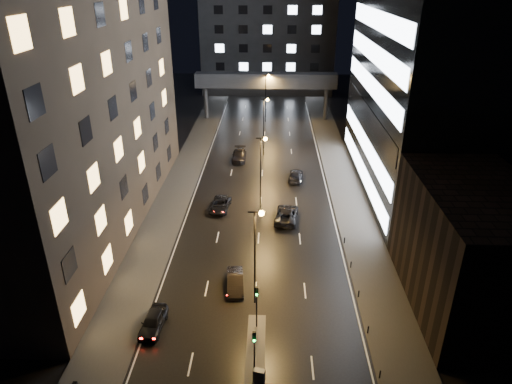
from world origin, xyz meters
TOP-DOWN VIEW (x-y plane):
  - ground at (0.00, 40.00)m, footprint 160.00×160.00m
  - sidewalk_left at (-12.50, 35.00)m, footprint 5.00×110.00m
  - sidewalk_right at (12.50, 35.00)m, footprint 5.00×110.00m
  - building_left at (-22.50, 24.00)m, footprint 15.00×48.00m
  - building_right_low at (20.00, 9.00)m, footprint 10.00×18.00m
  - building_right_glass at (25.00, 36.00)m, footprint 20.00×36.00m
  - building_far at (0.00, 98.00)m, footprint 34.00×14.00m
  - skybridge at (0.00, 70.00)m, footprint 30.00×3.00m
  - median_island at (0.30, 2.00)m, footprint 1.60×8.00m
  - traffic_signal_near at (0.30, 4.49)m, footprint 0.28×0.34m
  - traffic_signal_far at (0.30, -1.01)m, footprint 0.28×0.34m
  - bollard_row at (10.20, 6.50)m, footprint 0.12×25.12m
  - streetlight_near at (0.16, 8.00)m, footprint 1.45×0.50m
  - streetlight_mid_a at (0.16, 28.00)m, footprint 1.45×0.50m
  - streetlight_mid_b at (0.16, 48.00)m, footprint 1.45×0.50m
  - streetlight_far at (0.16, 68.00)m, footprint 1.45×0.50m
  - car_away_a at (-9.00, 4.11)m, footprint 2.15×4.64m
  - car_away_b at (-2.08, 10.20)m, footprint 2.05×4.78m
  - car_away_c at (-5.43, 27.25)m, footprint 2.83×5.35m
  - car_away_d at (-4.11, 45.62)m, footprint 2.31×5.65m
  - car_toward_a at (3.48, 24.65)m, footprint 3.46×6.23m
  - car_toward_b at (5.23, 37.49)m, footprint 2.66×5.31m
  - utility_cabinet at (0.70, -1.70)m, footprint 0.99×0.67m

SIDE VIEW (x-z plane):
  - ground at x=0.00m, z-range 0.00..0.00m
  - sidewalk_left at x=-12.50m, z-range 0.00..0.15m
  - sidewalk_right at x=12.50m, z-range 0.00..0.15m
  - median_island at x=0.30m, z-range 0.00..0.15m
  - bollard_row at x=10.20m, z-range 0.00..0.90m
  - car_away_c at x=-5.43m, z-range 0.00..1.44m
  - car_toward_b at x=5.23m, z-range 0.00..1.48m
  - utility_cabinet at x=0.70m, z-range 0.15..1.36m
  - car_away_b at x=-2.08m, z-range 0.00..1.53m
  - car_away_a at x=-9.00m, z-range 0.00..1.54m
  - car_away_d at x=-4.11m, z-range 0.00..1.64m
  - car_toward_a at x=3.48m, z-range 0.00..1.65m
  - traffic_signal_near at x=0.30m, z-range 0.89..5.29m
  - traffic_signal_far at x=0.30m, z-range 0.89..5.29m
  - building_right_low at x=20.00m, z-range 0.00..12.00m
  - streetlight_near at x=0.16m, z-range 1.42..11.57m
  - streetlight_mid_a at x=0.16m, z-range 1.42..11.57m
  - streetlight_mid_b at x=0.16m, z-range 1.42..11.57m
  - streetlight_far at x=0.16m, z-range 1.42..11.57m
  - skybridge at x=0.00m, z-range 3.34..13.34m
  - building_far at x=0.00m, z-range 0.00..25.00m
  - building_left at x=-22.50m, z-range 0.00..40.00m
  - building_right_glass at x=25.00m, z-range 0.00..45.00m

